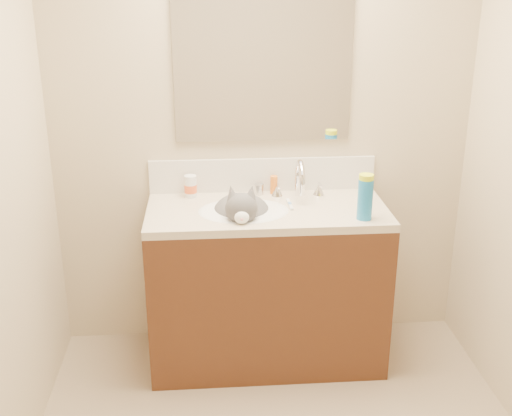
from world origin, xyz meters
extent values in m
cube|color=#BCAB8C|center=(0.00, 1.25, 1.25)|extent=(2.20, 0.04, 2.50)
cube|color=#472513|center=(0.00, 0.97, 0.41)|extent=(1.20, 0.55, 0.82)
cube|color=beige|center=(0.00, 0.97, 0.84)|extent=(1.20, 0.55, 0.04)
ellipsoid|color=white|center=(-0.12, 0.94, 0.79)|extent=(0.45, 0.36, 0.14)
cylinder|color=silver|center=(0.18, 1.16, 0.92)|extent=(0.04, 0.04, 0.11)
torus|color=silver|center=(0.18, 1.09, 0.97)|extent=(0.03, 0.20, 0.20)
cylinder|color=silver|center=(0.18, 1.01, 0.94)|extent=(0.03, 0.03, 0.06)
cone|color=silver|center=(0.07, 1.16, 0.89)|extent=(0.06, 0.06, 0.06)
cone|color=silver|center=(0.29, 1.16, 0.89)|extent=(0.06, 0.06, 0.06)
ellipsoid|color=#4B484B|center=(-0.13, 0.99, 0.82)|extent=(0.31, 0.35, 0.22)
ellipsoid|color=#4B484B|center=(-0.14, 0.84, 0.91)|extent=(0.16, 0.15, 0.15)
ellipsoid|color=#4B484B|center=(-0.13, 0.90, 0.88)|extent=(0.12, 0.12, 0.14)
cone|color=#4B484B|center=(-0.18, 0.86, 0.98)|extent=(0.08, 0.08, 0.09)
cone|color=#4B484B|center=(-0.09, 0.85, 0.98)|extent=(0.07, 0.08, 0.09)
ellipsoid|color=white|center=(-0.14, 0.77, 0.89)|extent=(0.07, 0.06, 0.06)
ellipsoid|color=white|center=(-0.13, 0.87, 0.82)|extent=(0.11, 0.08, 0.13)
sphere|color=pink|center=(-0.14, 0.75, 0.89)|extent=(0.02, 0.02, 0.02)
cylinder|color=#4B484B|center=(0.01, 0.97, 0.75)|extent=(0.09, 0.23, 0.04)
cube|color=silver|center=(0.00, 1.24, 0.95)|extent=(1.20, 0.02, 0.18)
cube|color=white|center=(0.00, 1.24, 1.54)|extent=(0.90, 0.02, 0.80)
cylinder|color=silver|center=(-0.38, 1.17, 0.92)|extent=(0.08, 0.08, 0.12)
cylinder|color=#EA5A27|center=(-0.38, 1.17, 0.91)|extent=(0.09, 0.09, 0.04)
cylinder|color=#B7B7BC|center=(-0.02, 1.19, 0.89)|extent=(0.05, 0.05, 0.06)
cylinder|color=orange|center=(0.06, 1.19, 0.91)|extent=(0.05, 0.05, 0.10)
cube|color=silver|center=(0.12, 1.00, 0.87)|extent=(0.02, 0.15, 0.01)
cube|color=#5F8BCA|center=(0.12, 1.00, 0.87)|extent=(0.02, 0.03, 0.01)
cylinder|color=#1C7AC4|center=(0.45, 0.79, 0.96)|extent=(0.08, 0.08, 0.20)
cylinder|color=#D5E818|center=(0.45, 0.79, 1.06)|extent=(0.07, 0.07, 0.04)
camera|label=1|loc=(-0.29, -2.01, 1.99)|focal=45.00mm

